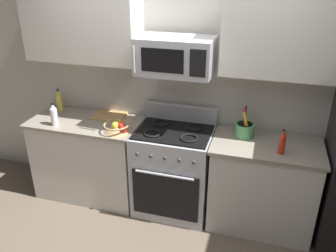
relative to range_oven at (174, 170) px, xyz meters
name	(u,v)px	position (x,y,z in m)	size (l,w,h in m)	color
ground_plane	(155,248)	(0.00, -0.64, -0.47)	(16.00, 16.00, 0.00)	#6B5B4C
wall_back	(184,83)	(0.00, 0.37, 0.83)	(8.00, 0.10, 2.60)	beige
counter_left	(89,158)	(-0.98, 0.00, -0.02)	(1.17, 0.61, 0.91)	silver
range_oven	(174,170)	(0.00, 0.00, 0.00)	(0.76, 0.65, 1.09)	#B2B5BA
counter_right	(262,185)	(0.90, 0.00, -0.02)	(1.01, 0.61, 0.91)	silver
microwave	(175,56)	(0.00, 0.03, 1.19)	(0.69, 0.44, 0.33)	#B2B5BA
upper_cabinets_left	(82,27)	(-0.98, 0.15, 1.38)	(1.16, 0.34, 0.66)	silver
upper_cabinets_right	(282,38)	(0.90, 0.15, 1.38)	(1.00, 0.34, 0.66)	silver
utensil_crock	(244,129)	(0.67, 0.10, 0.51)	(0.18, 0.18, 0.31)	#59AD66
fruit_basket	(117,127)	(-0.54, -0.16, 0.49)	(0.25, 0.25, 0.11)	tan
apple_loose	(123,130)	(-0.47, -0.17, 0.47)	(0.08, 0.08, 0.08)	red
cutting_board	(109,115)	(-0.78, 0.19, 0.44)	(0.35, 0.28, 0.02)	tan
bottle_hot_sauce	(282,143)	(1.01, -0.14, 0.54)	(0.06, 0.06, 0.23)	red
bottle_vinegar	(54,115)	(-1.22, -0.18, 0.55)	(0.07, 0.07, 0.24)	silver
bottle_oil	(59,101)	(-1.38, 0.18, 0.55)	(0.07, 0.07, 0.25)	gold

